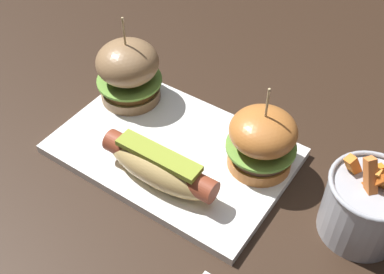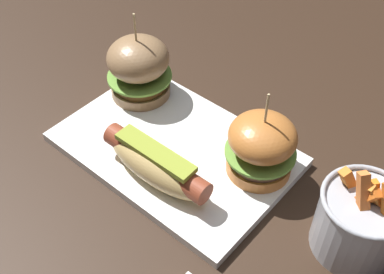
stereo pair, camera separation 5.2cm
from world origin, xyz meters
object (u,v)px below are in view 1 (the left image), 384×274
(platter_main, at_px, (173,151))
(hot_dog, at_px, (159,167))
(slider_right, at_px, (262,140))
(fries_bucket, at_px, (367,205))
(slider_left, at_px, (128,71))

(platter_main, bearing_deg, hot_dog, -69.82)
(platter_main, height_order, slider_right, slider_right)
(platter_main, relative_size, fries_bucket, 2.38)
(slider_right, bearing_deg, fries_bucket, -5.58)
(slider_left, relative_size, fries_bucket, 1.04)
(platter_main, relative_size, hot_dog, 1.95)
(hot_dog, bearing_deg, slider_left, 141.67)
(hot_dog, relative_size, slider_left, 1.17)
(hot_dog, xyz_separation_m, slider_left, (-0.14, 0.11, 0.02))
(hot_dog, distance_m, slider_right, 0.14)
(platter_main, xyz_separation_m, fries_bucket, (0.27, 0.03, 0.04))
(platter_main, distance_m, slider_right, 0.14)
(slider_right, distance_m, fries_bucket, 0.15)
(platter_main, bearing_deg, slider_left, 156.26)
(platter_main, distance_m, slider_left, 0.14)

